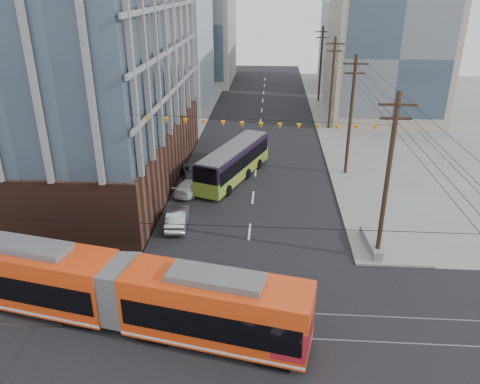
% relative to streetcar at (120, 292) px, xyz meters
% --- Properties ---
extents(ground, '(160.00, 160.00, 0.00)m').
position_rel_streetcar_xyz_m(ground, '(6.19, -3.66, -1.90)').
color(ground, slate).
extents(bg_bldg_nw_near, '(18.00, 16.00, 18.00)m').
position_rel_streetcar_xyz_m(bg_bldg_nw_near, '(-10.81, 48.34, 7.10)').
color(bg_bldg_nw_near, '#8C99A5').
rests_on(bg_bldg_nw_near, ground).
extents(bg_bldg_ne_near, '(14.00, 14.00, 16.00)m').
position_rel_streetcar_xyz_m(bg_bldg_ne_near, '(22.19, 44.34, 6.10)').
color(bg_bldg_ne_near, gray).
rests_on(bg_bldg_ne_near, ground).
extents(bg_bldg_nw_far, '(16.00, 18.00, 20.00)m').
position_rel_streetcar_xyz_m(bg_bldg_nw_far, '(-7.81, 68.34, 8.10)').
color(bg_bldg_nw_far, gray).
rests_on(bg_bldg_nw_far, ground).
extents(bg_bldg_ne_far, '(16.00, 16.00, 14.00)m').
position_rel_streetcar_xyz_m(bg_bldg_ne_far, '(24.19, 64.34, 5.10)').
color(bg_bldg_ne_far, '#8C99A5').
rests_on(bg_bldg_ne_far, ground).
extents(utility_pole_far, '(0.30, 0.30, 11.00)m').
position_rel_streetcar_xyz_m(utility_pole_far, '(14.69, 52.34, 3.60)').
color(utility_pole_far, black).
rests_on(utility_pole_far, ground).
extents(streetcar, '(19.88, 6.77, 3.80)m').
position_rel_streetcar_xyz_m(streetcar, '(0.00, 0.00, 0.00)').
color(streetcar, red).
rests_on(streetcar, ground).
extents(city_bus, '(6.14, 11.39, 3.18)m').
position_rel_streetcar_xyz_m(city_bus, '(4.24, 20.56, -0.31)').
color(city_bus, black).
rests_on(city_bus, ground).
extents(parked_car_silver, '(1.80, 4.26, 1.37)m').
position_rel_streetcar_xyz_m(parked_car_silver, '(0.81, 10.91, -1.22)').
color(parked_car_silver, '#969CA2').
rests_on(parked_car_silver, ground).
extents(parked_car_white, '(2.76, 4.52, 1.22)m').
position_rel_streetcar_xyz_m(parked_car_white, '(0.79, 17.00, -1.29)').
color(parked_car_white, silver).
rests_on(parked_car_white, ground).
extents(parked_car_grey, '(3.36, 5.15, 1.32)m').
position_rel_streetcar_xyz_m(parked_car_grey, '(0.57, 20.58, -1.24)').
color(parked_car_grey, '#545861').
rests_on(parked_car_grey, ground).
extents(jersey_barrier, '(1.16, 3.92, 0.77)m').
position_rel_streetcar_xyz_m(jersey_barrier, '(14.49, 8.55, -1.51)').
color(jersey_barrier, slate).
rests_on(jersey_barrier, ground).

